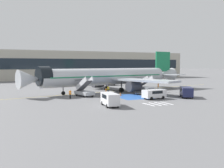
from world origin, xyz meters
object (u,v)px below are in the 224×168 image
object	(u,v)px
baggage_cart	(141,93)
traffic_cone_0	(120,94)
boarding_stairs_forward	(84,91)
ground_crew_3	(70,94)
service_van_2	(186,91)
airliner	(110,77)
ground_crew_0	(108,89)
terminal_building	(50,65)
ground_crew_2	(158,86)
service_van_1	(110,98)
traffic_cone_2	(155,94)
fuel_tanker	(105,80)
ground_crew_1	(106,92)
service_van_0	(154,93)
boarding_stairs_aft	(144,87)
traffic_cone_1	(181,92)

from	to	relation	value
baggage_cart	traffic_cone_0	size ratio (longest dim) A/B	4.74
boarding_stairs_forward	ground_crew_3	xyz separation A→B (m)	(-3.71, -2.49, -0.03)
service_van_2	ground_crew_3	distance (m)	23.01
airliner	ground_crew_0	bearing A→B (deg)	137.68
baggage_cart	terminal_building	distance (m)	67.95
ground_crew_2	ground_crew_3	world-z (taller)	ground_crew_2
service_van_1	baggage_cart	distance (m)	17.85
service_van_1	ground_crew_0	xyz separation A→B (m)	(7.40, 17.17, -0.24)
boarding_stairs_forward	traffic_cone_2	xyz separation A→B (m)	(14.82, -4.12, -0.74)
airliner	fuel_tanker	bearing A→B (deg)	-31.70
airliner	ground_crew_2	bearing A→B (deg)	-111.08
airliner	baggage_cart	size ratio (longest dim) A/B	14.91
service_van_2	ground_crew_0	xyz separation A→B (m)	(-10.99, 13.60, -0.24)
airliner	ground_crew_1	size ratio (longest dim) A/B	26.87
boarding_stairs_forward	service_van_0	size ratio (longest dim) A/B	1.19
ground_crew_0	terminal_building	size ratio (longest dim) A/B	0.01
service_van_0	ground_crew_1	distance (m)	10.47
traffic_cone_0	baggage_cart	bearing A→B (deg)	2.76
traffic_cone_0	terminal_building	world-z (taller)	terminal_building
service_van_0	service_van_1	world-z (taller)	service_van_1
boarding_stairs_aft	service_van_2	distance (m)	14.11
service_van_1	traffic_cone_1	distance (m)	25.16
fuel_tanker	service_van_2	size ratio (longest dim) A/B	2.08
ground_crew_3	ground_crew_1	bearing A→B (deg)	66.56
baggage_cart	traffic_cone_2	distance (m)	3.13
terminal_building	ground_crew_0	bearing A→B (deg)	-89.78
ground_crew_2	traffic_cone_0	distance (m)	15.78
boarding_stairs_forward	service_van_1	size ratio (longest dim) A/B	1.07
airliner	service_van_0	size ratio (longest dim) A/B	9.60
ground_crew_2	boarding_stairs_forward	bearing A→B (deg)	-53.00
baggage_cart	ground_crew_0	size ratio (longest dim) A/B	1.70
ground_crew_0	ground_crew_2	bearing A→B (deg)	0.74
service_van_2	baggage_cart	xyz separation A→B (m)	(-5.36, 8.58, -0.99)
ground_crew_1	traffic_cone_2	xyz separation A→B (m)	(10.56, -2.51, -0.68)
service_van_2	traffic_cone_0	size ratio (longest dim) A/B	8.21
service_van_0	ground_crew_0	size ratio (longest dim) A/B	2.64
boarding_stairs_forward	traffic_cone_0	world-z (taller)	boarding_stairs_forward
fuel_tanker	ground_crew_3	distance (m)	36.10
traffic_cone_2	service_van_1	bearing A→B (deg)	-146.76
traffic_cone_0	ground_crew_3	bearing A→B (deg)	-179.16
fuel_tanker	service_van_1	xyz separation A→B (m)	(-17.17, -41.59, -0.40)
traffic_cone_2	ground_crew_2	bearing A→B (deg)	51.66
boarding_stairs_forward	boarding_stairs_aft	distance (m)	17.09
service_van_0	service_van_2	world-z (taller)	service_van_2
boarding_stairs_aft	service_van_2	xyz separation A→B (m)	(1.05, -14.07, 0.26)
ground_crew_1	boarding_stairs_aft	bearing A→B (deg)	139.23
service_van_1	terminal_building	distance (m)	80.05
boarding_stairs_forward	ground_crew_1	world-z (taller)	boarding_stairs_forward
traffic_cone_2	traffic_cone_1	bearing A→B (deg)	2.91
boarding_stairs_forward	airliner	bearing A→B (deg)	24.45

